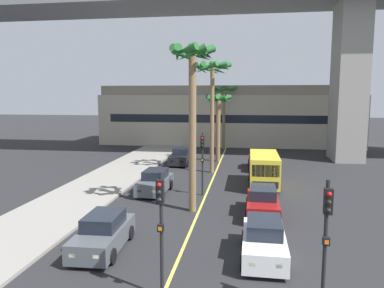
# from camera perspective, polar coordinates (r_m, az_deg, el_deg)

# --- Properties ---
(sidewalk_left) EXTENTS (4.80, 80.00, 0.15)m
(sidewalk_left) POSITION_cam_1_polar(r_m,az_deg,el_deg) (23.30, -19.31, -9.15)
(sidewalk_left) COLOR gray
(sidewalk_left) RESTS_ON ground
(lane_stripe_center) EXTENTS (0.14, 56.00, 0.01)m
(lane_stripe_center) POSITION_cam_1_polar(r_m,az_deg,el_deg) (28.54, 3.05, -5.80)
(lane_stripe_center) COLOR #DBCC4C
(lane_stripe_center) RESTS_ON ground
(bridge_overpass) EXTENTS (66.35, 8.00, 19.76)m
(bridge_overpass) POSITION_cam_1_polar(r_m,az_deg,el_deg) (40.23, 7.26, 20.80)
(bridge_overpass) COLOR slate
(bridge_overpass) RESTS_ON ground
(pier_building_backdrop) EXTENTS (33.73, 8.04, 7.79)m
(pier_building_backdrop) POSITION_cam_1_polar(r_m,az_deg,el_deg) (50.30, 5.63, 4.41)
(pier_building_backdrop) COLOR #BCB29E
(pier_building_backdrop) RESTS_ON ground
(car_queue_front) EXTENTS (1.89, 4.13, 1.56)m
(car_queue_front) POSITION_cam_1_polar(r_m,az_deg,el_deg) (33.66, 10.26, -2.60)
(car_queue_front) COLOR maroon
(car_queue_front) RESTS_ON ground
(car_queue_second) EXTENTS (1.86, 4.11, 1.56)m
(car_queue_second) POSITION_cam_1_polar(r_m,az_deg,el_deg) (15.84, 11.06, -14.42)
(car_queue_second) COLOR white
(car_queue_second) RESTS_ON ground
(car_queue_third) EXTENTS (1.92, 4.15, 1.56)m
(car_queue_third) POSITION_cam_1_polar(r_m,az_deg,el_deg) (35.34, -1.65, -1.99)
(car_queue_third) COLOR black
(car_queue_third) RESTS_ON ground
(car_queue_fourth) EXTENTS (1.88, 4.12, 1.56)m
(car_queue_fourth) POSITION_cam_1_polar(r_m,az_deg,el_deg) (20.97, 10.86, -8.87)
(car_queue_fourth) COLOR maroon
(car_queue_fourth) RESTS_ON ground
(car_queue_fifth) EXTENTS (1.88, 4.12, 1.56)m
(car_queue_fifth) POSITION_cam_1_polar(r_m,az_deg,el_deg) (25.33, -5.74, -5.90)
(car_queue_fifth) COLOR #4C5156
(car_queue_fifth) RESTS_ON ground
(car_queue_sixth) EXTENTS (1.95, 4.16, 1.56)m
(car_queue_sixth) POSITION_cam_1_polar(r_m,az_deg,el_deg) (16.72, -13.56, -13.29)
(car_queue_sixth) COLOR #4C5156
(car_queue_sixth) RESTS_ON ground
(delivery_van) EXTENTS (2.17, 5.25, 2.36)m
(delivery_van) POSITION_cam_1_polar(r_m,az_deg,el_deg) (27.32, 11.05, -3.79)
(delivery_van) COLOR yellow
(delivery_van) RESTS_ON ground
(traffic_light_median_near) EXTENTS (0.24, 0.37, 4.20)m
(traffic_light_median_near) POSITION_cam_1_polar(r_m,az_deg,el_deg) (12.07, -4.83, -11.33)
(traffic_light_median_near) COLOR black
(traffic_light_median_near) RESTS_ON ground
(traffic_light_right_far_corner) EXTENTS (0.24, 0.37, 4.20)m
(traffic_light_right_far_corner) POSITION_cam_1_polar(r_m,az_deg,el_deg) (11.69, 20.04, -12.42)
(traffic_light_right_far_corner) COLOR black
(traffic_light_right_far_corner) RESTS_ON ground
(traffic_light_median_far) EXTENTS (0.24, 0.37, 4.20)m
(traffic_light_median_far) POSITION_cam_1_polar(r_m,az_deg,el_deg) (24.08, 1.63, -1.73)
(traffic_light_median_far) COLOR black
(traffic_light_median_far) RESTS_ON ground
(palm_tree_near_median) EXTENTS (2.70, 2.72, 6.74)m
(palm_tree_near_median) POSITION_cam_1_polar(r_m,az_deg,el_deg) (36.52, 4.10, 5.45)
(palm_tree_near_median) COLOR brown
(palm_tree_near_median) RESTS_ON ground
(palm_tree_mid_median) EXTENTS (3.33, 3.44, 7.74)m
(palm_tree_mid_median) POSITION_cam_1_polar(r_m,az_deg,el_deg) (45.01, 4.95, 7.20)
(palm_tree_mid_median) COLOR brown
(palm_tree_mid_median) RESTS_ON ground
(palm_tree_far_median) EXTENTS (3.20, 3.23, 9.40)m
(palm_tree_far_median) POSITION_cam_1_polar(r_m,az_deg,el_deg) (31.09, 3.20, 9.89)
(palm_tree_far_median) COLOR brown
(palm_tree_far_median) RESTS_ON ground
(palm_tree_farthest_median) EXTENTS (2.63, 2.66, 9.42)m
(palm_tree_farthest_median) POSITION_cam_1_polar(r_m,az_deg,el_deg) (20.47, 0.06, 9.70)
(palm_tree_farthest_median) COLOR brown
(palm_tree_farthest_median) RESTS_ON ground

